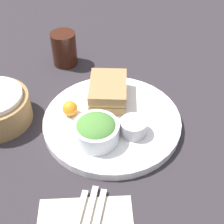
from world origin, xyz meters
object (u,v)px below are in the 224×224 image
Objects in this scene: plate at (112,121)px; dressing_cup at (133,127)px; drink_glass at (64,49)px; salad_bowl at (96,130)px; sandwich at (108,91)px.

dressing_cup is at bearing -137.15° from plate.
plate is at bearing 42.85° from dressing_cup.
drink_glass reaches higher than dressing_cup.
dressing_cup reaches higher than plate.
salad_bowl reaches higher than plate.
drink_glass is (0.32, 0.17, 0.01)m from dressing_cup.
sandwich is at bearing 23.34° from dressing_cup.
dressing_cup is (-0.05, -0.05, 0.03)m from plate.
plate is 0.30m from drink_glass.
sandwich is 0.13m from dressing_cup.
sandwich is at bearing -148.59° from drink_glass.
drink_glass reaches higher than salad_bowl.
sandwich is 1.30× the size of drink_glass.
drink_glass is at bearing 25.32° from plate.
sandwich is (0.07, 0.01, 0.04)m from plate.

